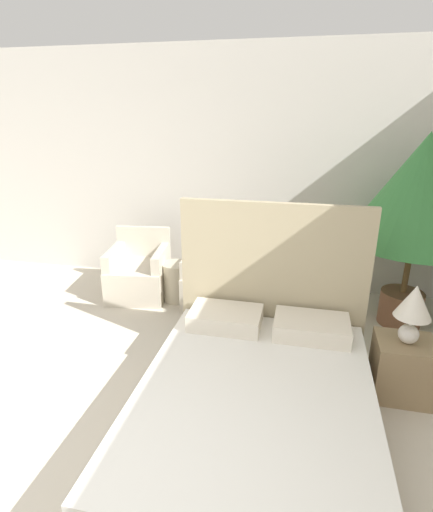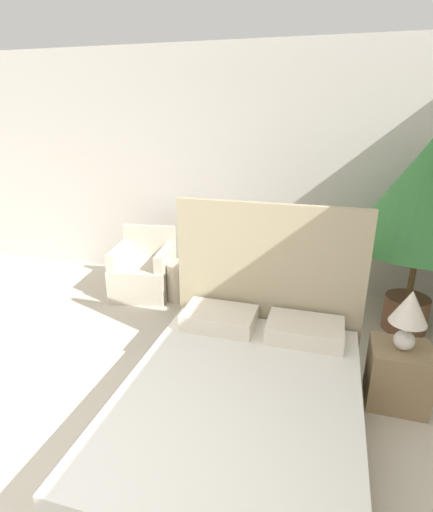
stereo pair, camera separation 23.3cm
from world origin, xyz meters
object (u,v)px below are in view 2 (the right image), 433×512
(armchair_near_window_left, at_px, (144,273))
(nightstand, at_px, (398,375))
(bed, at_px, (242,403))
(potted_palm, at_px, (427,196))
(table_lamp, at_px, (409,312))
(armchair_near_window_right, at_px, (219,282))
(side_table, at_px, (180,281))

(armchair_near_window_left, distance_m, nightstand, 3.04)
(bed, bearing_deg, potted_palm, 55.73)
(nightstand, distance_m, table_lamp, 0.55)
(potted_palm, distance_m, table_lamp, 1.41)
(armchair_near_window_right, distance_m, table_lamp, 2.27)
(bed, relative_size, armchair_near_window_right, 2.60)
(armchair_near_window_left, bearing_deg, potted_palm, -8.58)
(side_table, bearing_deg, bed, -58.02)
(nightstand, height_order, table_lamp, table_lamp)
(armchair_near_window_right, bearing_deg, armchair_near_window_left, -179.72)
(armchair_near_window_left, distance_m, potted_palm, 3.21)
(armchair_near_window_right, height_order, table_lamp, table_lamp)
(bed, distance_m, armchair_near_window_left, 2.59)
(armchair_near_window_left, bearing_deg, table_lamp, -32.73)
(nightstand, bearing_deg, table_lamp, -112.49)
(bed, height_order, table_lamp, bed)
(bed, xyz_separation_m, table_lamp, (1.07, 0.67, 0.51))
(nightstand, xyz_separation_m, table_lamp, (-0.00, -0.01, 0.55))
(potted_palm, xyz_separation_m, table_lamp, (-0.24, -1.24, -0.61))
(armchair_near_window_left, xyz_separation_m, table_lamp, (2.76, -1.28, 0.53))
(bed, relative_size, side_table, 4.44)
(bed, bearing_deg, armchair_near_window_right, 110.31)
(armchair_near_window_left, height_order, armchair_near_window_right, same)
(armchair_near_window_right, xyz_separation_m, nightstand, (1.80, -1.27, -0.02))
(potted_palm, height_order, nightstand, potted_palm)
(bed, height_order, armchair_near_window_right, bed)
(potted_palm, relative_size, nightstand, 4.08)
(table_lamp, bearing_deg, armchair_near_window_right, 144.38)
(armchair_near_window_left, bearing_deg, armchair_near_window_right, -7.76)
(bed, xyz_separation_m, potted_palm, (1.30, 1.91, 1.12))
(bed, distance_m, armchair_near_window_right, 2.09)
(bed, bearing_deg, table_lamp, 32.16)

